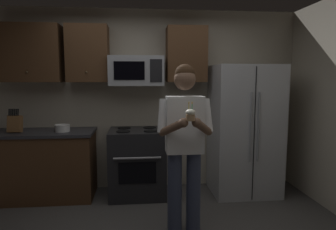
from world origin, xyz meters
The scene contains 10 objects.
wall_back centered at (0.00, 1.75, 1.30)m, with size 4.40×0.10×2.60m, color #B7AD99.
oven_range centered at (-0.15, 1.36, 0.46)m, with size 0.76×0.70×0.93m.
microwave centered at (-0.15, 1.48, 1.72)m, with size 0.74×0.41×0.40m.
refrigerator centered at (1.35, 1.32, 0.90)m, with size 0.90×0.75×1.80m.
cabinet_row_upper centered at (-0.72, 1.53, 1.95)m, with size 2.78×0.36×0.76m.
counter_left centered at (-1.45, 1.38, 0.46)m, with size 1.44×0.66×0.92m.
knife_block centered at (-1.73, 1.33, 1.04)m, with size 0.16×0.15×0.32m.
bowl_large_white centered at (-1.13, 1.33, 0.97)m, with size 0.20×0.20×0.09m.
person centered at (0.34, 0.29, 1.00)m, with size 0.60×0.48×1.76m.
cupcake centered at (0.34, -0.04, 1.29)m, with size 0.09×0.09×0.17m.
Camera 1 is at (-0.13, -2.69, 1.62)m, focal length 31.94 mm.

